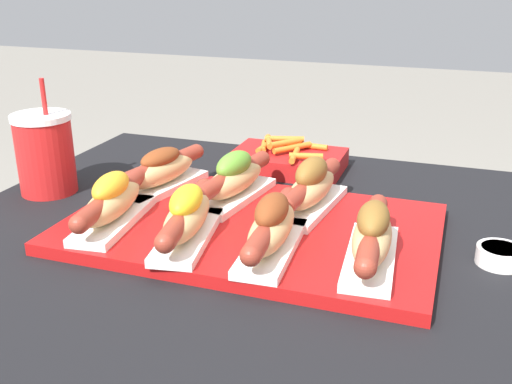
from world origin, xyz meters
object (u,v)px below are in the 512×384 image
serving_tray (252,228)px  drink_cup (45,153)px  hot_dog_3 (372,236)px  fries_basket (287,160)px  hot_dog_6 (311,187)px  hot_dog_0 (112,201)px  hot_dog_4 (161,170)px  hot_dog_1 (187,216)px  hot_dog_2 (272,227)px  hot_dog_5 (234,179)px  sauce_bowl (500,255)px

serving_tray → drink_cup: (-0.39, 0.05, 0.06)m
hot_dog_3 → fries_basket: (-0.21, 0.36, -0.03)m
serving_tray → hot_dog_6: bearing=48.0°
serving_tray → hot_dog_0: size_ratio=2.44×
hot_dog_0 → hot_dog_3: hot_dog_3 is taller
hot_dog_3 → hot_dog_6: hot_dog_6 is taller
hot_dog_0 → hot_dog_4: bearing=89.6°
fries_basket → hot_dog_1: bearing=-94.7°
fries_basket → hot_dog_4: bearing=-125.5°
hot_dog_4 → serving_tray: bearing=-22.6°
hot_dog_2 → hot_dog_6: (0.01, 0.16, 0.00)m
hot_dog_4 → hot_dog_5: 0.13m
hot_dog_2 → hot_dog_3: same height
hot_dog_6 → drink_cup: size_ratio=1.10×
hot_dog_4 → hot_dog_5: size_ratio=0.99×
hot_dog_6 → drink_cup: bearing=-176.3°
hot_dog_1 → hot_dog_3: size_ratio=0.99×
hot_dog_5 → fries_basket: hot_dog_5 is taller
hot_dog_1 → sauce_bowl: 0.42m
hot_dog_4 → hot_dog_6: bearing=-0.2°
fries_basket → hot_dog_3: bearing=-59.1°
hot_dog_0 → drink_cup: bearing=149.9°
hot_dog_5 → hot_dog_6: size_ratio=1.00×
hot_dog_2 → hot_dog_3: (0.13, 0.01, 0.00)m
hot_dog_1 → drink_cup: 0.35m
hot_dog_1 → drink_cup: size_ratio=1.09×
hot_dog_1 → hot_dog_5: size_ratio=1.00×
hot_dog_0 → hot_dog_5: hot_dog_5 is taller
serving_tray → drink_cup: bearing=173.1°
serving_tray → hot_dog_5: hot_dog_5 is taller
hot_dog_1 → hot_dog_6: (0.13, 0.16, 0.00)m
serving_tray → hot_dog_4: hot_dog_4 is taller
hot_dog_3 → sauce_bowl: size_ratio=3.55×
serving_tray → hot_dog_0: 0.20m
hot_dog_4 → drink_cup: size_ratio=1.09×
sauce_bowl → hot_dog_6: bearing=168.0°
fries_basket → hot_dog_0: bearing=-113.1°
hot_dog_6 → hot_dog_3: bearing=-51.1°
hot_dog_4 → hot_dog_6: 0.25m
serving_tray → hot_dog_5: 0.10m
hot_dog_1 → sauce_bowl: (0.40, 0.10, -0.04)m
hot_dog_1 → hot_dog_6: bearing=50.7°
hot_dog_2 → hot_dog_6: 0.16m
serving_tray → fries_basket: size_ratio=2.55×
hot_dog_1 → hot_dog_2: size_ratio=0.99×
hot_dog_3 → fries_basket: size_ratio=1.05×
hot_dog_6 → fries_basket: (-0.10, 0.22, -0.03)m
hot_dog_0 → hot_dog_5: size_ratio=1.00×
sauce_bowl → serving_tray: bearing=-176.8°
serving_tray → fries_basket: (-0.03, 0.29, 0.01)m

